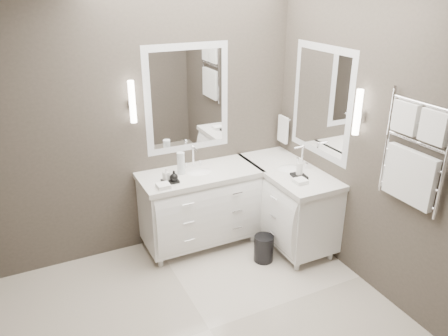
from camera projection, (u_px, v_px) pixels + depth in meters
name	position (u px, v px, depth m)	size (l,w,h in m)	color
floor	(210.00, 330.00, 3.59)	(3.20, 3.00, 0.01)	beige
wall_back	(145.00, 123.00, 4.31)	(3.20, 0.01, 2.70)	#453E37
wall_front	(353.00, 317.00, 1.82)	(3.20, 0.01, 2.70)	#453E37
wall_right	(379.00, 146.00, 3.71)	(0.01, 3.00, 2.70)	#453E37
vanity_back	(200.00, 204.00, 4.60)	(1.24, 0.59, 0.97)	white
vanity_right	(287.00, 200.00, 4.68)	(0.59, 1.24, 0.97)	white
mirror_back	(188.00, 99.00, 4.39)	(0.90, 0.02, 1.10)	white
mirror_right	(321.00, 102.00, 4.29)	(0.02, 0.90, 1.10)	white
sconce_back	(132.00, 103.00, 4.09)	(0.06, 0.06, 0.40)	white
sconce_right	(358.00, 113.00, 3.76)	(0.06, 0.06, 0.40)	white
towel_bar_corner	(283.00, 129.00, 4.90)	(0.03, 0.22, 0.30)	white
towel_ladder	(413.00, 158.00, 3.34)	(0.06, 0.58, 0.90)	white
waste_bin	(264.00, 248.00, 4.44)	(0.20, 0.20, 0.28)	black
amenity_tray_back	(170.00, 181.00, 4.22)	(0.16, 0.12, 0.02)	black
amenity_tray_right	(299.00, 176.00, 4.33)	(0.12, 0.16, 0.02)	black
water_bottle	(181.00, 163.00, 4.37)	(0.08, 0.08, 0.22)	silver
soap_bottle_a	(166.00, 174.00, 4.19)	(0.05, 0.06, 0.12)	white
soap_bottle_b	(174.00, 176.00, 4.18)	(0.08, 0.08, 0.10)	black
soap_bottle_c	(300.00, 166.00, 4.29)	(0.07, 0.07, 0.18)	white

